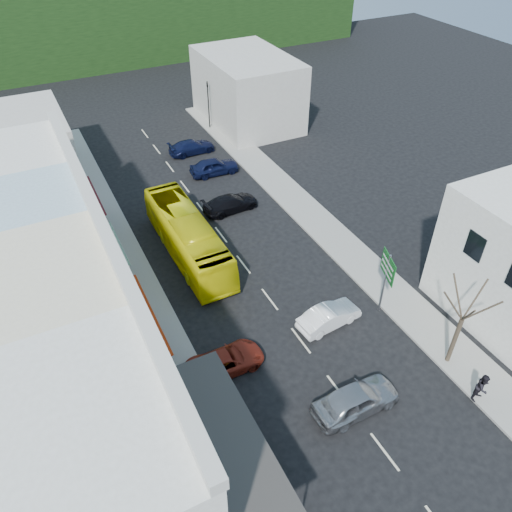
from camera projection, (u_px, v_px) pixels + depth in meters
The scene contains 19 objects.
ground at pixel (301, 341), 29.87m from camera, with size 120.00×120.00×0.00m, color black.
sidewalk_left at pixel (132, 278), 34.17m from camera, with size 3.00×52.00×0.15m, color gray.
sidewalk_right at pixel (318, 222), 39.41m from camera, with size 3.00×52.00×0.15m, color gray.
shopfront_row at pixel (54, 306), 26.48m from camera, with size 8.25×30.00×8.00m.
distant_block_left at pixel (21, 151), 42.62m from camera, with size 8.00×10.00×6.00m, color #B7B2A8.
distant_block_right at pixel (247, 90), 52.44m from camera, with size 8.00×12.00×7.00m, color #B7B2A8.
hillside at pixel (60, 1), 70.54m from camera, with size 80.00×26.00×14.00m.
bus at pixel (188, 237), 35.39m from camera, with size 2.50×11.60×3.10m, color yellow.
car_silver at pixel (356, 401), 25.73m from camera, with size 1.80×4.40×1.40m, color #A2A2A6.
car_white at pixel (329, 316), 30.47m from camera, with size 1.80×4.40×1.40m, color white.
car_red at pixel (226, 360), 27.83m from camera, with size 1.90×4.60×1.40m, color maroon.
car_black_near at pixel (230, 203), 40.46m from camera, with size 1.84×4.50×1.40m, color black.
car_navy_mid at pixel (214, 167), 45.15m from camera, with size 1.80×4.40×1.40m, color black.
car_navy_far at pixel (192, 146), 48.33m from camera, with size 1.84×4.50×1.40m, color black.
pedestrian_left at pixel (151, 355), 27.69m from camera, with size 0.60×0.40×1.70m, color black.
pedestrian_right at pixel (482, 388), 26.00m from camera, with size 0.70×0.44×1.70m, color black.
direction_sign at pixel (384, 284), 30.50m from camera, with size 0.86×1.97×4.46m, color #11581C, non-canonical shape.
street_tree at pixel (462, 320), 26.48m from camera, with size 2.24×2.24×6.86m, color #3A2F23, non-canonical shape.
traffic_signal at pixel (209, 106), 51.63m from camera, with size 0.85×1.12×5.02m, color black, non-canonical shape.
Camera 1 is at (-11.42, -16.78, 22.64)m, focal length 35.00 mm.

